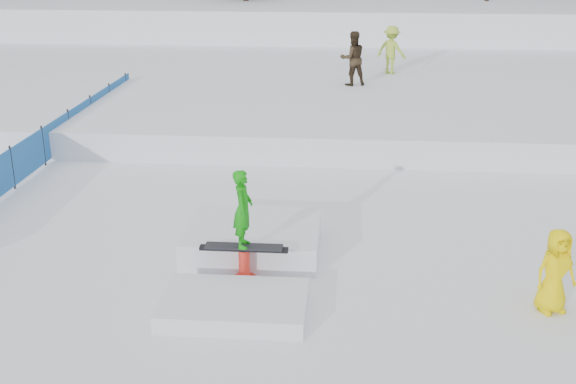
# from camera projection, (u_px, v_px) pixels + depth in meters

# --- Properties ---
(ground) EXTENTS (120.00, 120.00, 0.00)m
(ground) POSITION_uv_depth(u_px,v_px,m) (251.00, 287.00, 12.90)
(ground) COLOR white
(snow_berm) EXTENTS (60.00, 14.00, 2.40)m
(snow_berm) POSITION_uv_depth(u_px,v_px,m) (320.00, 21.00, 40.59)
(snow_berm) COLOR white
(snow_berm) RESTS_ON ground
(snow_midrise) EXTENTS (50.00, 18.00, 0.80)m
(snow_midrise) POSITION_uv_depth(u_px,v_px,m) (305.00, 85.00, 27.75)
(snow_midrise) COLOR white
(snow_midrise) RESTS_ON ground
(safety_fence) EXTENTS (0.05, 16.00, 1.10)m
(safety_fence) POSITION_uv_depth(u_px,v_px,m) (43.00, 146.00, 19.40)
(safety_fence) COLOR #1E5EA8
(safety_fence) RESTS_ON ground
(walker_olive) EXTENTS (1.11, 0.98, 1.90)m
(walker_olive) POSITION_uv_depth(u_px,v_px,m) (353.00, 58.00, 25.44)
(walker_olive) COLOR #2E2215
(walker_olive) RESTS_ON snow_midrise
(walker_ygreen) EXTENTS (1.35, 1.15, 1.81)m
(walker_ygreen) POSITION_uv_depth(u_px,v_px,m) (391.00, 50.00, 27.52)
(walker_ygreen) COLOR #A4C737
(walker_ygreen) RESTS_ON snow_midrise
(spectator_yellow) EXTENTS (0.83, 0.68, 1.47)m
(spectator_yellow) POSITION_uv_depth(u_px,v_px,m) (555.00, 271.00, 11.86)
(spectator_yellow) COLOR #FFDF00
(spectator_yellow) RESTS_ON ground
(jib_rail_feature) EXTENTS (2.60, 4.40, 2.11)m
(jib_rail_feature) POSITION_uv_depth(u_px,v_px,m) (248.00, 252.00, 13.59)
(jib_rail_feature) COLOR white
(jib_rail_feature) RESTS_ON ground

